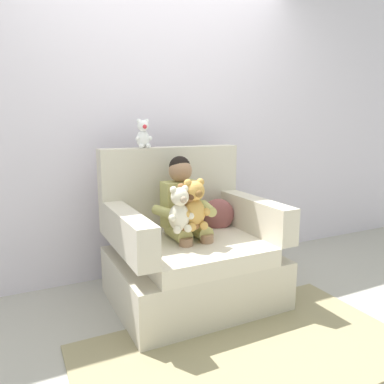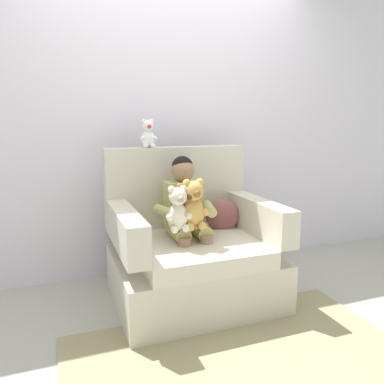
{
  "view_description": "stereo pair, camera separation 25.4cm",
  "coord_description": "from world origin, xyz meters",
  "px_view_note": "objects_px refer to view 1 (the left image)",
  "views": [
    {
      "loc": [
        -1.13,
        -2.29,
        1.3
      ],
      "look_at": [
        -0.03,
        -0.05,
        0.82
      ],
      "focal_mm": 34.83,
      "sensor_mm": 36.0,
      "label": 1
    },
    {
      "loc": [
        -0.9,
        -2.39,
        1.3
      ],
      "look_at": [
        -0.03,
        -0.05,
        0.82
      ],
      "focal_mm": 34.83,
      "sensor_mm": 36.0,
      "label": 2
    }
  ],
  "objects_px": {
    "armchair": "(190,253)",
    "throw_pillow": "(218,215)",
    "seated_child": "(184,208)",
    "plush_honey": "(194,206)",
    "plush_cream": "(180,210)",
    "plush_brown": "(187,207)",
    "plush_white_on_backrest": "(143,134)"
  },
  "relations": [
    {
      "from": "armchair",
      "to": "plush_cream",
      "type": "height_order",
      "value": "armchair"
    },
    {
      "from": "plush_brown",
      "to": "throw_pillow",
      "type": "bearing_deg",
      "value": 40.05
    },
    {
      "from": "plush_cream",
      "to": "plush_brown",
      "type": "relative_size",
      "value": 0.97
    },
    {
      "from": "armchair",
      "to": "throw_pillow",
      "type": "xyz_separation_m",
      "value": [
        0.3,
        0.12,
        0.23
      ]
    },
    {
      "from": "seated_child",
      "to": "plush_honey",
      "type": "bearing_deg",
      "value": -92.57
    },
    {
      "from": "plush_white_on_backrest",
      "to": "throw_pillow",
      "type": "relative_size",
      "value": 0.83
    },
    {
      "from": "seated_child",
      "to": "throw_pillow",
      "type": "relative_size",
      "value": 3.17
    },
    {
      "from": "seated_child",
      "to": "plush_honey",
      "type": "xyz_separation_m",
      "value": [
        -0.01,
        -0.19,
        0.06
      ]
    },
    {
      "from": "seated_child",
      "to": "armchair",
      "type": "bearing_deg",
      "value": -37.39
    },
    {
      "from": "plush_brown",
      "to": "throw_pillow",
      "type": "relative_size",
      "value": 1.21
    },
    {
      "from": "plush_brown",
      "to": "plush_white_on_backrest",
      "type": "distance_m",
      "value": 0.68
    },
    {
      "from": "plush_honey",
      "to": "plush_cream",
      "type": "bearing_deg",
      "value": 168.97
    },
    {
      "from": "plush_cream",
      "to": "seated_child",
      "type": "bearing_deg",
      "value": 56.75
    },
    {
      "from": "seated_child",
      "to": "plush_white_on_backrest",
      "type": "relative_size",
      "value": 3.82
    },
    {
      "from": "plush_cream",
      "to": "plush_white_on_backrest",
      "type": "distance_m",
      "value": 0.7
    },
    {
      "from": "plush_cream",
      "to": "throw_pillow",
      "type": "relative_size",
      "value": 1.18
    },
    {
      "from": "seated_child",
      "to": "plush_white_on_backrest",
      "type": "distance_m",
      "value": 0.63
    },
    {
      "from": "armchair",
      "to": "throw_pillow",
      "type": "relative_size",
      "value": 4.33
    },
    {
      "from": "plush_honey",
      "to": "plush_white_on_backrest",
      "type": "height_order",
      "value": "plush_white_on_backrest"
    },
    {
      "from": "armchair",
      "to": "seated_child",
      "type": "bearing_deg",
      "value": 141.32
    },
    {
      "from": "seated_child",
      "to": "plush_brown",
      "type": "xyz_separation_m",
      "value": [
        -0.05,
        -0.16,
        0.04
      ]
    },
    {
      "from": "armchair",
      "to": "plush_brown",
      "type": "bearing_deg",
      "value": -122.36
    },
    {
      "from": "armchair",
      "to": "seated_child",
      "type": "distance_m",
      "value": 0.34
    },
    {
      "from": "plush_cream",
      "to": "throw_pillow",
      "type": "xyz_separation_m",
      "value": [
        0.46,
        0.3,
        -0.15
      ]
    },
    {
      "from": "armchair",
      "to": "plush_white_on_backrest",
      "type": "height_order",
      "value": "plush_white_on_backrest"
    },
    {
      "from": "plush_cream",
      "to": "plush_brown",
      "type": "bearing_deg",
      "value": 25.46
    },
    {
      "from": "plush_cream",
      "to": "throw_pillow",
      "type": "distance_m",
      "value": 0.57
    },
    {
      "from": "plush_brown",
      "to": "armchair",
      "type": "bearing_deg",
      "value": 63.89
    },
    {
      "from": "plush_white_on_backrest",
      "to": "plush_cream",
      "type": "bearing_deg",
      "value": -74.49
    },
    {
      "from": "plush_brown",
      "to": "plush_white_on_backrest",
      "type": "relative_size",
      "value": 1.46
    },
    {
      "from": "plush_white_on_backrest",
      "to": "throw_pillow",
      "type": "height_order",
      "value": "plush_white_on_backrest"
    },
    {
      "from": "armchair",
      "to": "throw_pillow",
      "type": "height_order",
      "value": "armchair"
    }
  ]
}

